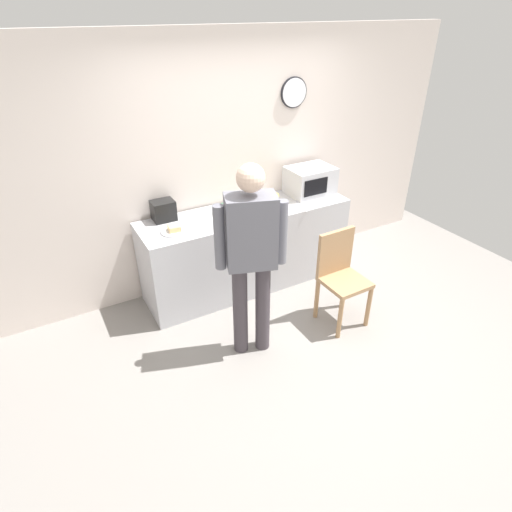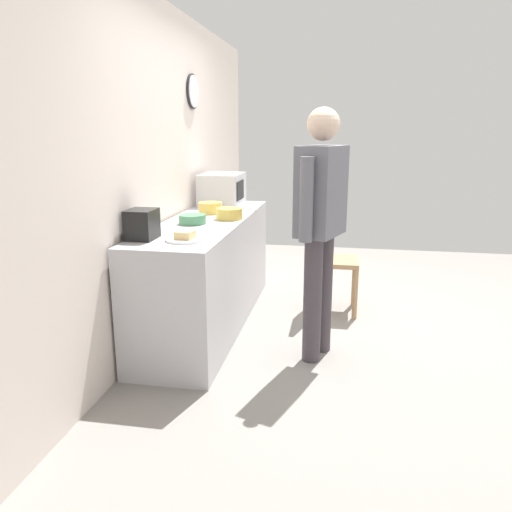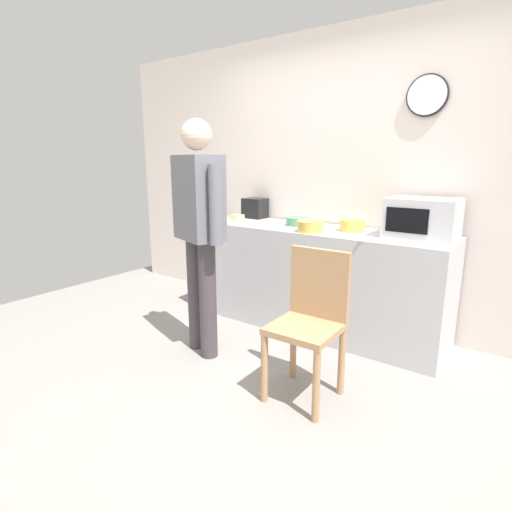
% 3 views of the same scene
% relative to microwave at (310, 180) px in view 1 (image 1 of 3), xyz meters
% --- Properties ---
extents(ground_plane, '(6.00, 6.00, 0.00)m').
position_rel_microwave_xyz_m(ground_plane, '(-0.77, -1.30, -1.05)').
color(ground_plane, gray).
extents(back_wall, '(5.40, 0.13, 2.60)m').
position_rel_microwave_xyz_m(back_wall, '(-0.76, 0.30, 0.25)').
color(back_wall, silver).
rests_on(back_wall, ground_plane).
extents(kitchen_counter, '(2.26, 0.62, 0.90)m').
position_rel_microwave_xyz_m(kitchen_counter, '(-0.85, -0.08, -0.60)').
color(kitchen_counter, '#B7B7BC').
rests_on(kitchen_counter, ground_plane).
extents(microwave, '(0.50, 0.39, 0.30)m').
position_rel_microwave_xyz_m(microwave, '(0.00, 0.00, 0.00)').
color(microwave, silver).
rests_on(microwave, kitchen_counter).
extents(sandwich_plate, '(0.26, 0.26, 0.07)m').
position_rel_microwave_xyz_m(sandwich_plate, '(-1.66, -0.16, -0.13)').
color(sandwich_plate, white).
rests_on(sandwich_plate, kitchen_counter).
extents(salad_bowl, '(0.22, 0.22, 0.09)m').
position_rel_microwave_xyz_m(salad_bowl, '(-0.81, -0.26, -0.10)').
color(salad_bowl, gold).
rests_on(salad_bowl, kitchen_counter).
extents(cereal_bowl, '(0.21, 0.21, 0.10)m').
position_rel_microwave_xyz_m(cereal_bowl, '(-0.54, -0.03, -0.10)').
color(cereal_bowl, gold).
rests_on(cereal_bowl, kitchen_counter).
extents(mixing_bowl, '(0.21, 0.21, 0.07)m').
position_rel_microwave_xyz_m(mixing_bowl, '(-1.06, -0.02, -0.11)').
color(mixing_bowl, '#4C8E60').
rests_on(mixing_bowl, kitchen_counter).
extents(toaster, '(0.22, 0.18, 0.20)m').
position_rel_microwave_xyz_m(toaster, '(-1.66, 0.14, -0.05)').
color(toaster, black).
rests_on(toaster, kitchen_counter).
extents(fork_utensil, '(0.12, 0.15, 0.01)m').
position_rel_microwave_xyz_m(fork_utensil, '(-0.74, 0.13, -0.15)').
color(fork_utensil, silver).
rests_on(fork_utensil, kitchen_counter).
extents(spoon_utensil, '(0.09, 0.16, 0.01)m').
position_rel_microwave_xyz_m(spoon_utensil, '(-0.29, -0.33, -0.15)').
color(spoon_utensil, silver).
rests_on(spoon_utensil, kitchen_counter).
extents(person_standing, '(0.56, 0.36, 1.77)m').
position_rel_microwave_xyz_m(person_standing, '(-1.32, -1.03, -0.02)').
color(person_standing, '#40393F').
rests_on(person_standing, ground_plane).
extents(wooden_chair, '(0.41, 0.41, 0.94)m').
position_rel_microwave_xyz_m(wooden_chair, '(-0.35, -1.05, -0.53)').
color(wooden_chair, '#A87F56').
rests_on(wooden_chair, ground_plane).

